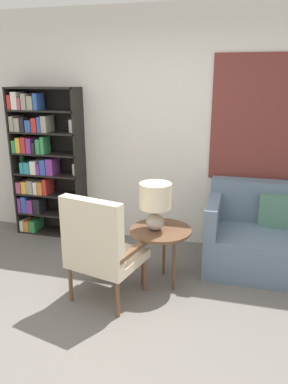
{
  "coord_description": "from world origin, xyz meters",
  "views": [
    {
      "loc": [
        0.95,
        -2.22,
        1.94
      ],
      "look_at": [
        0.08,
        1.05,
        0.9
      ],
      "focal_mm": 35.0,
      "sensor_mm": 36.0,
      "label": 1
    }
  ],
  "objects_px": {
    "side_table": "(160,234)",
    "table_lamp": "(155,201)",
    "bookshelf": "(41,161)",
    "armchair": "(99,245)"
  },
  "relations": [
    {
      "from": "bookshelf",
      "to": "armchair",
      "type": "height_order",
      "value": "bookshelf"
    },
    {
      "from": "side_table",
      "to": "table_lamp",
      "type": "height_order",
      "value": "table_lamp"
    },
    {
      "from": "armchair",
      "to": "side_table",
      "type": "height_order",
      "value": "armchair"
    },
    {
      "from": "bookshelf",
      "to": "side_table",
      "type": "relative_size",
      "value": 3.13
    },
    {
      "from": "side_table",
      "to": "table_lamp",
      "type": "distance_m",
      "value": 0.35
    },
    {
      "from": "side_table",
      "to": "bookshelf",
      "type": "bearing_deg",
      "value": 153.15
    },
    {
      "from": "table_lamp",
      "to": "armchair",
      "type": "bearing_deg",
      "value": -132.43
    },
    {
      "from": "bookshelf",
      "to": "table_lamp",
      "type": "bearing_deg",
      "value": -28.2
    },
    {
      "from": "bookshelf",
      "to": "table_lamp",
      "type": "xyz_separation_m",
      "value": [
        1.67,
        -0.9,
        -0.09
      ]
    },
    {
      "from": "armchair",
      "to": "side_table",
      "type": "relative_size",
      "value": 1.71
    }
  ]
}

